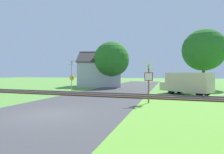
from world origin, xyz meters
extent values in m
plane|color=#5B933D|center=(0.00, 0.00, 0.00)|extent=(160.00, 160.00, 0.00)
cube|color=#424244|center=(0.00, 2.00, 0.00)|extent=(8.01, 80.00, 0.01)
cube|color=#64A237|center=(7.00, -2.00, 0.00)|extent=(6.00, 20.00, 0.01)
cube|color=#422D1E|center=(0.00, 8.49, 0.05)|extent=(60.00, 2.60, 0.10)
cube|color=slate|center=(0.00, 9.21, 0.16)|extent=(60.00, 0.08, 0.12)
cube|color=slate|center=(0.00, 7.78, 0.16)|extent=(60.00, 0.08, 0.12)
cylinder|color=brown|center=(4.65, 5.20, 1.41)|extent=(0.10, 0.10, 2.82)
cube|color=red|center=(4.65, 5.14, 1.93)|extent=(0.60, 0.06, 0.60)
cube|color=white|center=(4.65, 5.12, 1.93)|extent=(0.49, 0.04, 0.49)
cube|color=white|center=(4.65, 5.14, 2.67)|extent=(0.88, 0.08, 0.88)
cube|color=white|center=(4.65, 5.14, 2.67)|extent=(0.88, 0.08, 0.88)
cylinder|color=#9E9EA5|center=(-5.11, 11.01, 1.89)|extent=(0.09, 0.09, 3.78)
cube|color=white|center=(-5.12, 11.07, 3.53)|extent=(0.88, 0.08, 0.88)
cube|color=white|center=(-5.12, 11.07, 3.53)|extent=(0.88, 0.08, 0.88)
cylinder|color=yellow|center=(-5.12, 11.07, 1.64)|extent=(0.64, 0.07, 0.64)
cube|color=#B7B7BC|center=(-5.09, 20.51, 2.02)|extent=(8.34, 7.95, 4.04)
cube|color=#332D2D|center=(-4.64, 19.02, 4.93)|extent=(7.88, 5.43, 2.09)
cube|color=#332D2D|center=(-5.54, 22.01, 4.93)|extent=(7.88, 5.43, 2.09)
cube|color=brown|center=(-3.30, 21.05, 4.94)|extent=(0.62, 0.62, 1.10)
cylinder|color=#513823|center=(10.93, 20.25, 1.66)|extent=(0.39, 0.39, 3.32)
sphere|color=#286B23|center=(10.93, 20.25, 5.56)|extent=(5.97, 5.97, 5.97)
cylinder|color=#513823|center=(-2.53, 18.86, 1.17)|extent=(0.46, 0.46, 2.33)
sphere|color=#286B23|center=(-2.53, 18.86, 4.44)|extent=(5.61, 5.61, 5.61)
cube|color=beige|center=(7.99, 11.33, 1.29)|extent=(4.56, 3.87, 1.90)
cube|color=beige|center=(5.93, 12.66, 0.79)|extent=(1.57, 1.90, 0.90)
cube|color=#19232D|center=(6.24, 12.46, 1.62)|extent=(0.91, 1.38, 0.85)
cube|color=navy|center=(8.51, 12.13, 0.96)|extent=(3.18, 2.06, 0.16)
cylinder|color=black|center=(7.21, 12.76, 0.34)|extent=(0.67, 0.52, 0.68)
cylinder|color=black|center=(6.36, 11.45, 0.34)|extent=(0.67, 0.52, 0.68)
cylinder|color=black|center=(9.61, 11.21, 0.34)|extent=(0.67, 0.52, 0.68)
cylinder|color=black|center=(8.76, 9.90, 0.34)|extent=(0.67, 0.52, 0.68)
camera|label=1|loc=(5.91, -7.67, 2.13)|focal=28.00mm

